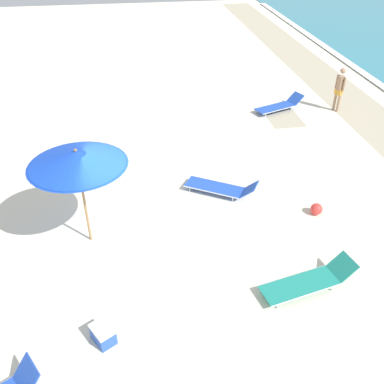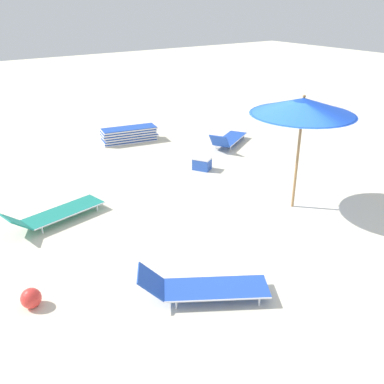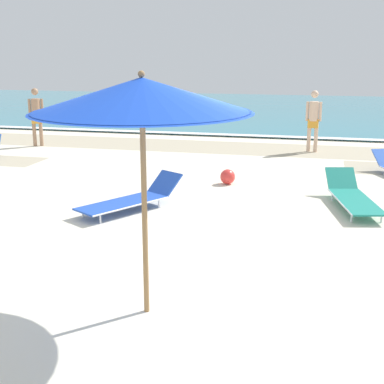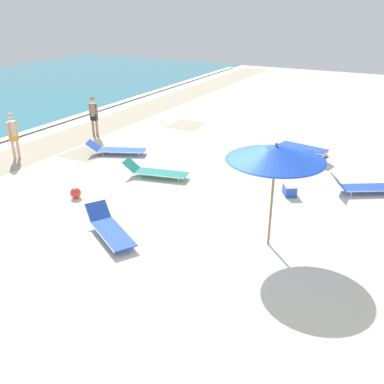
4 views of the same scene
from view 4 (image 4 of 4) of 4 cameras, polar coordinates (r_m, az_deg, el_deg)
ground_plane at (r=11.24m, az=3.14°, el=-5.84°), size 60.00×60.00×0.16m
beach_umbrella at (r=9.87m, az=11.10°, el=5.09°), size 2.28×2.28×2.63m
lounger_stack at (r=16.83m, az=14.44°, el=5.08°), size 0.96×1.98×0.49m
sun_lounger_under_umbrella at (r=17.10m, az=-10.08°, el=5.64°), size 1.47×2.32×0.52m
sun_lounger_near_water_left at (r=14.41m, az=21.79°, el=0.71°), size 1.57×2.09×0.61m
sun_lounger_near_water_right at (r=14.64m, az=-4.93°, el=2.76°), size 1.07×2.29×0.54m
sun_lounger_mid_beach_solo at (r=11.15m, az=-10.93°, el=-4.80°), size 1.61×2.13×0.56m
beachgoer_wading_adult at (r=19.56m, az=-12.97°, el=10.15°), size 0.27×0.45×1.76m
beachgoer_shoreline_child at (r=17.49m, az=-22.76°, el=7.26°), size 0.45×0.27×1.76m
beach_ball at (r=13.53m, az=-15.26°, el=-0.12°), size 0.33×0.33×0.33m
cooler_box at (r=13.57m, az=12.89°, el=0.32°), size 0.61×0.56×0.37m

